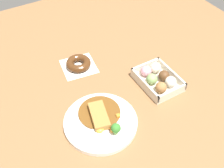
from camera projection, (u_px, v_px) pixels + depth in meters
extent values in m
plane|color=brown|center=(115.00, 84.00, 1.10)|extent=(1.60, 1.60, 0.00)
cylinder|color=white|center=(101.00, 122.00, 0.96)|extent=(0.26, 0.26, 0.02)
cylinder|color=brown|center=(99.00, 112.00, 0.97)|extent=(0.15, 0.15, 0.01)
cube|color=#A87538|center=(99.00, 116.00, 0.94)|extent=(0.12, 0.08, 0.02)
cylinder|color=white|center=(100.00, 131.00, 0.92)|extent=(0.06, 0.06, 0.00)
ellipsoid|color=yellow|center=(100.00, 130.00, 0.91)|extent=(0.03, 0.03, 0.01)
cylinder|color=#8CB766|center=(116.00, 132.00, 0.91)|extent=(0.01, 0.01, 0.02)
sphere|color=#387A2D|center=(116.00, 128.00, 0.89)|extent=(0.03, 0.03, 0.03)
cube|color=orange|center=(118.00, 116.00, 0.96)|extent=(0.02, 0.02, 0.01)
cube|color=orange|center=(112.00, 129.00, 0.92)|extent=(0.01, 0.01, 0.01)
cube|color=orange|center=(113.00, 130.00, 0.91)|extent=(0.02, 0.02, 0.02)
cube|color=beige|center=(157.00, 82.00, 1.10)|extent=(0.18, 0.14, 0.01)
cube|color=beige|center=(172.00, 93.00, 1.03)|extent=(0.01, 0.14, 0.03)
cube|color=beige|center=(145.00, 66.00, 1.14)|extent=(0.01, 0.14, 0.03)
cube|color=beige|center=(171.00, 73.00, 1.11)|extent=(0.18, 0.01, 0.03)
cube|color=beige|center=(144.00, 85.00, 1.06)|extent=(0.18, 0.01, 0.03)
sphere|color=silver|center=(171.00, 82.00, 1.06)|extent=(0.05, 0.05, 0.05)
sphere|color=brown|center=(164.00, 76.00, 1.08)|extent=(0.05, 0.05, 0.05)
sphere|color=#EFE5C6|center=(156.00, 68.00, 1.12)|extent=(0.05, 0.05, 0.05)
sphere|color=#9E6B3D|center=(161.00, 87.00, 1.04)|extent=(0.05, 0.05, 0.05)
sphere|color=#84A860|center=(152.00, 79.00, 1.07)|extent=(0.05, 0.05, 0.05)
sphere|color=pink|center=(146.00, 71.00, 1.10)|extent=(0.05, 0.05, 0.05)
cube|color=white|center=(79.00, 66.00, 1.17)|extent=(0.16, 0.16, 0.00)
torus|color=#4C2B14|center=(78.00, 63.00, 1.16)|extent=(0.11, 0.11, 0.03)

